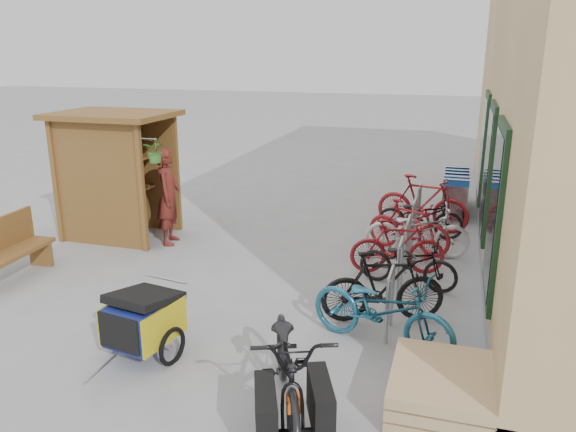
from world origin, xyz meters
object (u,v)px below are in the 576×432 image
(bike_7, at_px, (423,203))
(bike_6, at_px, (420,216))
(bike_2, at_px, (408,262))
(bike_0, at_px, (382,310))
(child_trailer, at_px, (143,319))
(shopping_carts, at_px, (456,186))
(bike_1, at_px, (383,287))
(person_kiosk, at_px, (168,196))
(bike_4, at_px, (417,231))
(cargo_bike, at_px, (289,368))
(bike_5, at_px, (409,226))
(bike_3, at_px, (398,247))
(kiosk, at_px, (112,157))
(bench, at_px, (7,249))
(pallet_stack, at_px, (441,389))

(bike_7, bearing_deg, bike_6, -169.48)
(bike_2, bearing_deg, bike_0, -173.81)
(child_trailer, height_order, bike_0, bike_0)
(shopping_carts, height_order, bike_1, bike_1)
(bike_7, bearing_deg, bike_0, -170.37)
(person_kiosk, distance_m, bike_4, 4.55)
(bike_0, bearing_deg, bike_7, 17.37)
(bike_4, height_order, bike_7, bike_7)
(cargo_bike, height_order, bike_5, cargo_bike)
(person_kiosk, relative_size, bike_6, 1.11)
(bike_2, distance_m, bike_4, 1.38)
(bike_2, height_order, bike_3, bike_3)
(kiosk, distance_m, cargo_bike, 6.67)
(bike_4, bearing_deg, bike_1, 167.48)
(kiosk, xyz_separation_m, bike_0, (5.52, -2.82, -1.06))
(bench, relative_size, bike_1, 0.96)
(pallet_stack, bearing_deg, shopping_carts, 90.00)
(cargo_bike, height_order, bike_0, cargo_bike)
(person_kiosk, distance_m, bike_5, 4.42)
(shopping_carts, xyz_separation_m, cargo_bike, (-1.43, -8.21, -0.01))
(cargo_bike, relative_size, bike_1, 1.38)
(kiosk, distance_m, bike_6, 5.99)
(bike_3, bearing_deg, bike_2, -169.43)
(bike_6, height_order, bike_7, bike_7)
(bike_4, bearing_deg, bike_5, 31.06)
(bike_6, relative_size, bike_7, 0.88)
(bike_0, bearing_deg, bike_1, 25.34)
(cargo_bike, relative_size, person_kiosk, 1.26)
(bench, bearing_deg, bike_3, 16.02)
(pallet_stack, relative_size, child_trailer, 0.80)
(bike_2, distance_m, bike_7, 2.97)
(bike_1, relative_size, bike_5, 1.05)
(shopping_carts, relative_size, bike_2, 1.41)
(bench, height_order, bike_3, bench)
(kiosk, relative_size, cargo_bike, 1.10)
(bike_1, height_order, bike_7, bike_7)
(child_trailer, distance_m, cargo_bike, 2.09)
(bench, bearing_deg, cargo_bike, -24.56)
(bench, distance_m, shopping_carts, 9.07)
(bike_0, bearing_deg, kiosk, 81.94)
(kiosk, bearing_deg, bike_0, -27.04)
(person_kiosk, height_order, bike_3, person_kiosk)
(bench, bearing_deg, shopping_carts, 39.50)
(bench, bearing_deg, person_kiosk, 52.35)
(bike_0, height_order, bike_5, bike_0)
(child_trailer, relative_size, bike_4, 0.83)
(cargo_bike, bearing_deg, bike_5, 60.83)
(bike_2, bearing_deg, person_kiosk, 90.26)
(bike_7, bearing_deg, bike_2, -168.82)
(shopping_carts, bearing_deg, bike_2, -97.67)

